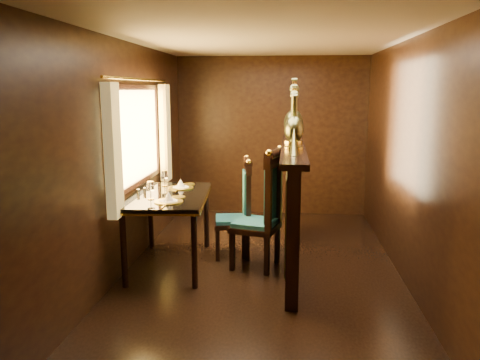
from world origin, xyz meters
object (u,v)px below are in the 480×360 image
at_px(chair_left, 266,206).
at_px(peacock_left, 294,118).
at_px(peacock_right, 294,111).
at_px(dining_table, 169,201).
at_px(chair_right, 241,205).

height_order(chair_left, peacock_left, peacock_left).
bearing_deg(peacock_right, peacock_left, -90.00).
distance_m(dining_table, peacock_right, 1.76).
xyz_separation_m(dining_table, peacock_left, (1.38, -0.08, 0.94)).
xyz_separation_m(chair_right, peacock_right, (0.60, 0.09, 1.10)).
bearing_deg(peacock_left, dining_table, 176.55).
xyz_separation_m(chair_left, peacock_left, (0.28, -0.10, 0.98)).
xyz_separation_m(chair_right, peacock_left, (0.60, -0.48, 1.07)).
relative_size(dining_table, chair_left, 1.07).
relative_size(chair_right, peacock_right, 1.62).
height_order(chair_right, peacock_right, peacock_right).
bearing_deg(chair_left, chair_right, 144.44).
height_order(peacock_left, peacock_right, peacock_right).
bearing_deg(peacock_right, chair_left, -120.57).
height_order(dining_table, peacock_right, peacock_right).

